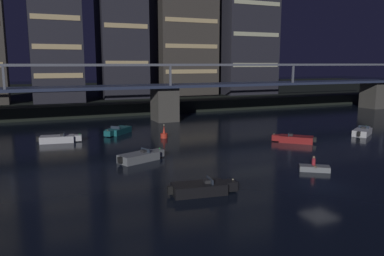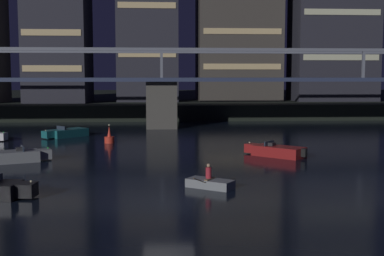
{
  "view_description": "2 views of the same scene",
  "coord_description": "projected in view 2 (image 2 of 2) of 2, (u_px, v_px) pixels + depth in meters",
  "views": [
    {
      "loc": [
        -20.48,
        -22.39,
        9.43
      ],
      "look_at": [
        -4.07,
        16.16,
        2.33
      ],
      "focal_mm": 35.74,
      "sensor_mm": 36.0,
      "label": 1
    },
    {
      "loc": [
        -0.52,
        -24.31,
        6.17
      ],
      "look_at": [
        2.22,
        15.99,
        2.09
      ],
      "focal_mm": 48.01,
      "sensor_mm": 36.0,
      "label": 2
    }
  ],
  "objects": [
    {
      "name": "speedboat_near_right",
      "position": [
        14.0,
        156.0,
        36.96
      ],
      "size": [
        5.08,
        3.09,
        1.16
      ],
      "color": "gray",
      "rests_on": "ground"
    },
    {
      "name": "channel_buoy",
      "position": [
        109.0,
        138.0,
        47.44
      ],
      "size": [
        0.9,
        0.9,
        1.76
      ],
      "color": "red",
      "rests_on": "ground"
    },
    {
      "name": "speedboat_mid_left",
      "position": [
        66.0,
        133.0,
        52.27
      ],
      "size": [
        4.34,
        4.43,
        1.16
      ],
      "color": "#196066",
      "rests_on": "ground"
    },
    {
      "name": "tower_east_tall",
      "position": [
        238.0,
        16.0,
        84.46
      ],
      "size": [
        13.35,
        9.96,
        27.98
      ],
      "color": "#423D38",
      "rests_on": "far_riverbank"
    },
    {
      "name": "dinghy_with_paddler",
      "position": [
        210.0,
        183.0,
        28.42
      ],
      "size": [
        2.76,
        2.69,
        1.36
      ],
      "color": "gray",
      "rests_on": "ground"
    },
    {
      "name": "far_riverbank",
      "position": [
        160.0,
        100.0,
        109.36
      ],
      "size": [
        240.0,
        80.0,
        2.2
      ],
      "primitive_type": "cube",
      "color": "black",
      "rests_on": "ground"
    },
    {
      "name": "ground_plane",
      "position": [
        169.0,
        204.0,
        24.78
      ],
      "size": [
        400.0,
        400.0,
        0.0
      ],
      "primitive_type": "plane",
      "color": "black"
    },
    {
      "name": "tower_west_tall",
      "position": [
        58.0,
        17.0,
        77.6
      ],
      "size": [
        9.09,
        10.85,
        25.95
      ],
      "color": "#282833",
      "rests_on": "far_riverbank"
    },
    {
      "name": "speedboat_mid_center",
      "position": [
        276.0,
        151.0,
        39.63
      ],
      "size": [
        4.47,
        4.3,
        1.16
      ],
      "color": "maroon",
      "rests_on": "ground"
    },
    {
      "name": "river_bridge",
      "position": [
        161.0,
        90.0,
        61.35
      ],
      "size": [
        100.08,
        6.4,
        9.38
      ],
      "color": "#4C4944",
      "rests_on": "ground"
    }
  ]
}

